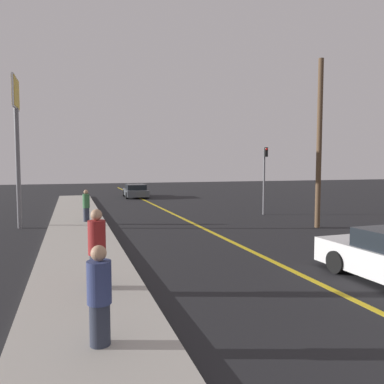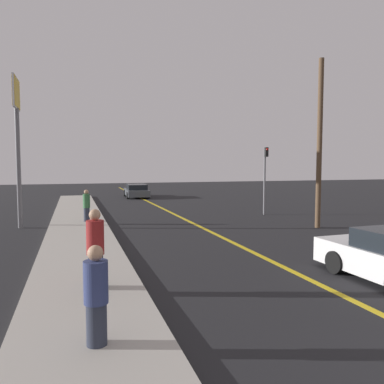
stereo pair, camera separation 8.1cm
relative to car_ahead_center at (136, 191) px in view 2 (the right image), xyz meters
The scene contains 9 objects.
road_center_line 14.48m from the car_ahead_center, 89.03° to the right, with size 0.20×60.00×0.01m.
sidewalk_left 16.16m from the car_ahead_center, 109.15° to the right, with size 2.63×34.42×0.14m.
car_ahead_center is the anchor object (origin of this frame).
pedestrian_near_curb 28.67m from the car_ahead_center, 100.44° to the right, with size 0.38×0.38×1.57m.
pedestrian_mid_group 25.90m from the car_ahead_center, 101.24° to the right, with size 0.40×0.40×1.81m.
pedestrian_far_standing 15.64m from the car_ahead_center, 108.21° to the right, with size 0.34×0.34×1.58m.
traffic_light 15.40m from the car_ahead_center, 69.74° to the right, with size 0.18×0.40×3.97m.
roadside_sign 17.63m from the car_ahead_center, 117.62° to the right, with size 0.20×1.81×6.95m.
utility_pole 20.23m from the car_ahead_center, 74.18° to the right, with size 0.24×0.24×7.81m.
Camera 2 is at (-5.74, -1.57, 2.94)m, focal length 35.00 mm.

